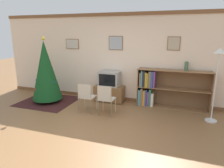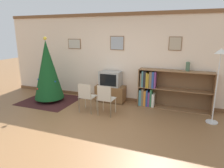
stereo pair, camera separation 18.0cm
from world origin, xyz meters
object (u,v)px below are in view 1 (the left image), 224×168
(folding_chair_right, at_px, (106,98))
(vase, at_px, (186,66))
(television, at_px, (109,79))
(bookshelf, at_px, (159,89))
(christmas_tree, at_px, (46,70))
(folding_chair_left, at_px, (86,96))
(tv_console, at_px, (109,94))
(standing_lamp, at_px, (218,66))

(folding_chair_right, height_order, vase, vase)
(television, relative_size, bookshelf, 0.32)
(christmas_tree, height_order, bookshelf, christmas_tree)
(christmas_tree, distance_m, folding_chair_right, 2.23)
(television, xyz_separation_m, vase, (2.20, 0.11, 0.50))
(television, relative_size, folding_chair_left, 0.78)
(folding_chair_right, height_order, bookshelf, bookshelf)
(tv_console, relative_size, folding_chair_right, 1.12)
(folding_chair_right, distance_m, standing_lamp, 2.78)
(television, relative_size, folding_chair_right, 0.78)
(television, distance_m, standing_lamp, 2.99)
(folding_chair_right, bearing_deg, vase, 31.60)
(bookshelf, bearing_deg, vase, 4.12)
(christmas_tree, height_order, television, christmas_tree)
(christmas_tree, bearing_deg, folding_chair_left, -15.65)
(christmas_tree, height_order, folding_chair_right, christmas_tree)
(tv_console, height_order, television, television)
(standing_lamp, bearing_deg, bookshelf, 155.62)
(tv_console, relative_size, vase, 3.71)
(folding_chair_left, xyz_separation_m, folding_chair_right, (0.56, 0.00, 0.00))
(folding_chair_left, height_order, bookshelf, bookshelf)
(tv_console, xyz_separation_m, standing_lamp, (2.86, -0.56, 1.11))
(bookshelf, distance_m, standing_lamp, 1.71)
(folding_chair_left, xyz_separation_m, standing_lamp, (3.14, 0.52, 0.90))
(folding_chair_left, bearing_deg, tv_console, 75.40)
(christmas_tree, distance_m, tv_console, 2.09)
(tv_console, relative_size, folding_chair_left, 1.12)
(folding_chair_right, height_order, standing_lamp, standing_lamp)
(television, distance_m, vase, 2.26)
(christmas_tree, height_order, folding_chair_left, christmas_tree)
(christmas_tree, relative_size, tv_console, 2.18)
(television, bearing_deg, tv_console, 90.00)
(folding_chair_right, relative_size, standing_lamp, 0.46)
(tv_console, distance_m, folding_chair_right, 1.13)
(christmas_tree, distance_m, vase, 4.12)
(christmas_tree, height_order, vase, christmas_tree)
(vase, relative_size, standing_lamp, 0.14)
(bookshelf, bearing_deg, standing_lamp, -24.38)
(christmas_tree, xyz_separation_m, vase, (4.04, 0.74, 0.24))
(folding_chair_right, bearing_deg, standing_lamp, 11.28)
(tv_console, bearing_deg, folding_chair_left, -104.60)
(tv_console, distance_m, bookshelf, 1.53)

